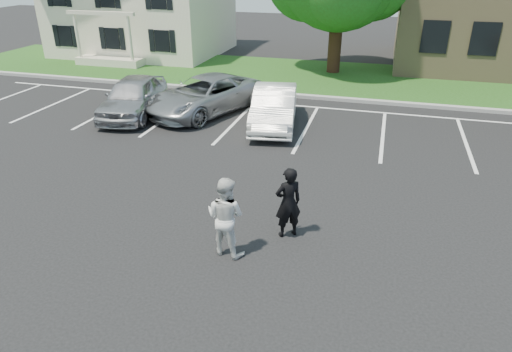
% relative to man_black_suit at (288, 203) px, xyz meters
% --- Properties ---
extents(ground_plane, '(90.00, 90.00, 0.00)m').
position_rel_man_black_suit_xyz_m(ground_plane, '(-0.85, -0.65, -0.86)').
color(ground_plane, black).
rests_on(ground_plane, ground).
extents(curb, '(40.00, 0.30, 0.15)m').
position_rel_man_black_suit_xyz_m(curb, '(-0.85, 11.35, -0.78)').
color(curb, gray).
rests_on(curb, ground).
extents(grass_strip, '(44.00, 8.00, 0.08)m').
position_rel_man_black_suit_xyz_m(grass_strip, '(-0.85, 15.35, -0.82)').
color(grass_strip, '#173D0B').
rests_on(grass_strip, ground).
extents(stall_lines, '(34.00, 5.36, 0.01)m').
position_rel_man_black_suit_xyz_m(stall_lines, '(0.55, 8.30, -0.85)').
color(stall_lines, white).
rests_on(stall_lines, ground).
extents(man_black_suit, '(0.75, 0.69, 1.71)m').
position_rel_man_black_suit_xyz_m(man_black_suit, '(0.00, 0.00, 0.00)').
color(man_black_suit, black).
rests_on(man_black_suit, ground).
extents(man_white_shirt, '(1.00, 0.85, 1.80)m').
position_rel_man_black_suit_xyz_m(man_white_shirt, '(-1.14, -1.02, 0.04)').
color(man_white_shirt, silver).
rests_on(man_white_shirt, ground).
extents(car_silver_west, '(2.59, 4.81, 1.55)m').
position_rel_man_black_suit_xyz_m(car_silver_west, '(-7.86, 6.99, -0.08)').
color(car_silver_west, '#AAA9AF').
rests_on(car_silver_west, ground).
extents(car_silver_minivan, '(4.29, 5.85, 1.48)m').
position_rel_man_black_suit_xyz_m(car_silver_minivan, '(-5.21, 8.09, -0.12)').
color(car_silver_minivan, '#979A9E').
rests_on(car_silver_minivan, ground).
extents(car_white_sedan, '(2.29, 4.67, 1.47)m').
position_rel_man_black_suit_xyz_m(car_white_sedan, '(-2.12, 7.30, -0.12)').
color(car_white_sedan, white).
rests_on(car_white_sedan, ground).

